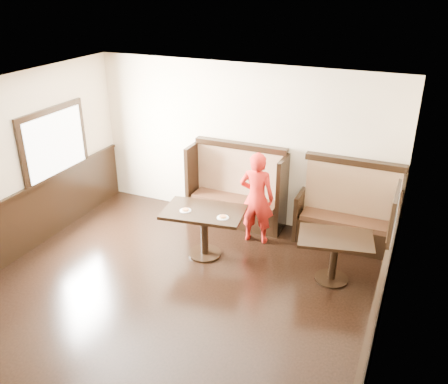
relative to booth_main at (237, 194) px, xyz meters
The scene contains 9 objects.
ground 3.34m from the booth_main, 90.00° to the right, with size 7.00×7.00×0.00m, color black.
room_shell 3.03m from the booth_main, 95.65° to the right, with size 7.00×7.00×7.00m.
booth_main is the anchor object (origin of this frame).
booth_neighbor 1.95m from the booth_main, ahead, with size 1.65×0.72×1.45m.
table_main 1.27m from the booth_main, 91.87° to the right, with size 1.33×0.94×0.79m.
table_neighbor 2.28m from the booth_main, 30.28° to the right, with size 1.15×0.88×0.72m.
child 0.80m from the booth_main, 43.41° to the right, with size 0.57×0.38×1.57m, color red.
pizza_plate_left 1.45m from the booth_main, 102.00° to the right, with size 0.18×0.18×0.03m.
pizza_plate_right 1.44m from the booth_main, 76.73° to the right, with size 0.18×0.18×0.03m.
Camera 1 is at (2.84, -3.81, 4.10)m, focal length 38.00 mm.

